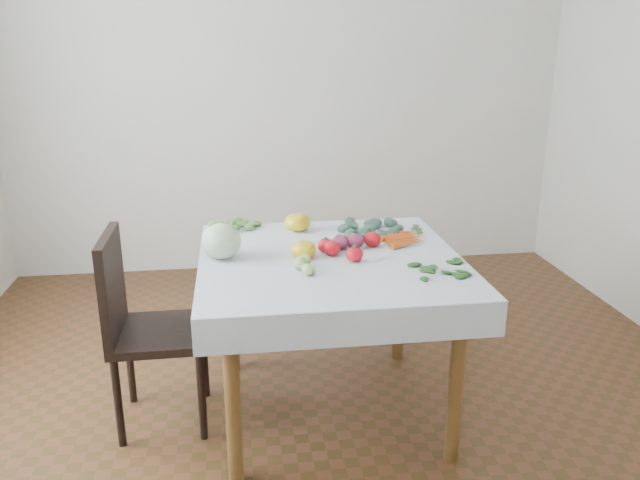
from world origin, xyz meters
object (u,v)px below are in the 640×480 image
Objects in this scene: table at (330,279)px; carrot_bunch at (405,238)px; chair at (139,318)px; cabbage at (221,241)px; heirloom_back at (298,222)px.

table is 0.44m from carrot_bunch.
carrot_bunch is at bearing 7.43° from chair.
carrot_bunch is at bearing 8.70° from cabbage.
carrot_bunch is (0.85, 0.13, -0.06)m from cabbage.
cabbage reaches higher than table.
table is at bearing -5.94° from cabbage.
chair is 3.80× the size of carrot_bunch.
heirloom_back is at bearing 27.70° from chair.
table is 0.84m from chair.
cabbage is at bearing 174.06° from table.
chair is 1.25m from carrot_bunch.
chair is (-0.83, 0.02, -0.14)m from table.
cabbage is (0.37, 0.03, 0.32)m from chair.
carrot_bunch is (0.38, 0.18, 0.12)m from table.
cabbage reaches higher than chair.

